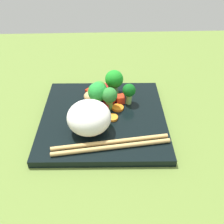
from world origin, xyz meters
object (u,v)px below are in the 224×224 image
at_px(chopstick_pair, 111,145).
at_px(square_plate, 103,118).
at_px(broccoli_floret_2, 109,96).
at_px(rice_mound, 89,117).
at_px(carrot_slice_0, 118,108).

bearing_deg(chopstick_pair, square_plate, 90.98).
distance_m(broccoli_floret_2, chopstick_pair, 0.13).
distance_m(rice_mound, broccoli_floret_2, 0.09).
bearing_deg(broccoli_floret_2, chopstick_pair, -90.59).
height_order(rice_mound, carrot_slice_0, rice_mound).
bearing_deg(carrot_slice_0, rice_mound, -131.54).
distance_m(square_plate, broccoli_floret_2, 0.05).
height_order(rice_mound, chopstick_pair, rice_mound).
relative_size(carrot_slice_0, chopstick_pair, 0.12).
height_order(broccoli_floret_2, chopstick_pair, broccoli_floret_2).
height_order(square_plate, chopstick_pair, chopstick_pair).
bearing_deg(chopstick_pair, broccoli_floret_2, 82.43).
distance_m(square_plate, chopstick_pair, 0.10).
bearing_deg(chopstick_pair, rice_mound, 123.24).
distance_m(rice_mound, carrot_slice_0, 0.10).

